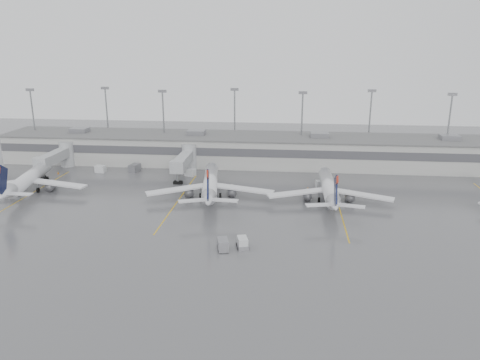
# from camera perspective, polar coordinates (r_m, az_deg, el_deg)

# --- Properties ---
(ground) EXTENTS (260.00, 260.00, 0.00)m
(ground) POSITION_cam_1_polar(r_m,az_deg,el_deg) (80.09, 0.91, -8.36)
(ground) COLOR #4F4F52
(ground) RESTS_ON ground
(terminal) EXTENTS (152.00, 17.00, 9.45)m
(terminal) POSITION_cam_1_polar(r_m,az_deg,el_deg) (133.85, 3.15, 3.70)
(terminal) COLOR #A4A39F
(terminal) RESTS_ON ground
(light_masts) EXTENTS (142.40, 8.00, 20.60)m
(light_masts) POSITION_cam_1_polar(r_m,az_deg,el_deg) (138.04, 3.33, 7.41)
(light_masts) COLOR gray
(light_masts) RESTS_ON ground
(jet_bridge_left) EXTENTS (4.00, 17.20, 7.00)m
(jet_bridge_left) POSITION_cam_1_polar(r_m,az_deg,el_deg) (136.65, -21.10, 2.75)
(jet_bridge_left) COLOR #989A9D
(jet_bridge_left) RESTS_ON ground
(jet_bridge_right) EXTENTS (4.00, 17.20, 7.00)m
(jet_bridge_right) POSITION_cam_1_polar(r_m,az_deg,el_deg) (124.77, -6.60, 2.53)
(jet_bridge_right) COLOR #989A9D
(jet_bridge_right) RESTS_ON ground
(stand_markings) EXTENTS (105.25, 40.00, 0.01)m
(stand_markings) POSITION_cam_1_polar(r_m,az_deg,el_deg) (102.31, 2.12, -2.75)
(stand_markings) COLOR gold
(stand_markings) RESTS_ON ground
(jet_far_left) EXTENTS (27.78, 31.39, 10.21)m
(jet_far_left) POSITION_cam_1_polar(r_m,az_deg,el_deg) (119.19, -24.44, 0.13)
(jet_far_left) COLOR silver
(jet_far_left) RESTS_ON ground
(jet_mid_left) EXTENTS (28.34, 31.96, 10.37)m
(jet_mid_left) POSITION_cam_1_polar(r_m,az_deg,el_deg) (104.99, -3.65, -0.42)
(jet_mid_left) COLOR silver
(jet_mid_left) RESTS_ON ground
(jet_mid_right) EXTENTS (27.32, 30.60, 9.91)m
(jet_mid_right) POSITION_cam_1_polar(r_m,az_deg,el_deg) (103.72, 10.82, -0.98)
(jet_mid_right) COLOR silver
(jet_mid_right) RESTS_ON ground
(baggage_tug) EXTENTS (2.53, 3.30, 1.89)m
(baggage_tug) POSITION_cam_1_polar(r_m,az_deg,el_deg) (80.08, 0.31, -7.79)
(baggage_tug) COLOR silver
(baggage_tug) RESTS_ON ground
(baggage_cart) EXTENTS (2.42, 3.35, 1.94)m
(baggage_cart) POSITION_cam_1_polar(r_m,az_deg,el_deg) (79.23, -2.11, -7.86)
(baggage_cart) COLOR slate
(baggage_cart) RESTS_ON ground
(gse_uld_a) EXTENTS (2.73, 1.94, 1.85)m
(gse_uld_a) POSITION_cam_1_polar(r_m,az_deg,el_deg) (131.26, -16.65, 1.31)
(gse_uld_a) COLOR silver
(gse_uld_a) RESTS_ON ground
(gse_uld_b) EXTENTS (3.17, 2.71, 1.90)m
(gse_uld_b) POSITION_cam_1_polar(r_m,az_deg,el_deg) (122.97, -6.09, 0.93)
(gse_uld_b) COLOR silver
(gse_uld_b) RESTS_ON ground
(gse_uld_c) EXTENTS (2.94, 2.35, 1.82)m
(gse_uld_c) POSITION_cam_1_polar(r_m,az_deg,el_deg) (113.83, 9.89, -0.51)
(gse_uld_c) COLOR silver
(gse_uld_c) RESTS_ON ground
(gse_loader) EXTENTS (2.78, 3.72, 2.09)m
(gse_loader) POSITION_cam_1_polar(r_m,az_deg,el_deg) (129.41, -12.73, 1.44)
(gse_loader) COLOR slate
(gse_loader) RESTS_ON ground
(cone_a) EXTENTS (0.41, 0.41, 0.65)m
(cone_a) POSITION_cam_1_polar(r_m,az_deg,el_deg) (133.33, -21.29, 0.83)
(cone_a) COLOR orange
(cone_a) RESTS_ON ground
(cone_b) EXTENTS (0.49, 0.49, 0.78)m
(cone_b) POSITION_cam_1_polar(r_m,az_deg,el_deg) (111.44, -6.02, -1.00)
(cone_b) COLOR orange
(cone_b) RESTS_ON ground
(cone_c) EXTENTS (0.47, 0.47, 0.75)m
(cone_c) POSITION_cam_1_polar(r_m,az_deg,el_deg) (111.91, 8.26, -1.02)
(cone_c) COLOR orange
(cone_c) RESTS_ON ground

